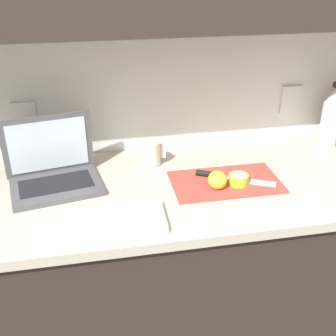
{
  "coord_description": "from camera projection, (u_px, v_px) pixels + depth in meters",
  "views": [
    {
      "loc": [
        -0.57,
        -1.29,
        1.67
      ],
      "look_at": [
        -0.32,
        -0.01,
        0.98
      ],
      "focal_mm": 45.0,
      "sensor_mm": 36.0,
      "label": 1
    }
  ],
  "objects": [
    {
      "name": "knife",
      "position": [
        221.0,
        176.0,
        1.55
      ],
      "size": [
        0.28,
        0.15,
        0.02
      ],
      "rotation": [
        0.0,
        0.0,
        -0.45
      ],
      "color": "silver",
      "rests_on": "cutting_board"
    },
    {
      "name": "bottle_water_clear",
      "position": [
        331.0,
        118.0,
        1.77
      ],
      "size": [
        0.08,
        0.08,
        0.28
      ],
      "color": "silver",
      "rests_on": "counter_unit"
    },
    {
      "name": "counter_unit",
      "position": [
        246.0,
        268.0,
        1.79
      ],
      "size": [
        2.56,
        0.65,
        0.9
      ],
      "color": "#332823",
      "rests_on": "ground_plane"
    },
    {
      "name": "cutting_board",
      "position": [
        226.0,
        182.0,
        1.54
      ],
      "size": [
        0.39,
        0.23,
        0.01
      ],
      "primitive_type": "cube",
      "color": "#D1473D",
      "rests_on": "counter_unit"
    },
    {
      "name": "lemon_half_cut",
      "position": [
        238.0,
        179.0,
        1.51
      ],
      "size": [
        0.07,
        0.07,
        0.04
      ],
      "color": "yellow",
      "rests_on": "cutting_board"
    },
    {
      "name": "dish_towel",
      "position": [
        130.0,
        219.0,
        1.32
      ],
      "size": [
        0.22,
        0.17,
        0.02
      ],
      "primitive_type": "cube",
      "rotation": [
        0.0,
        0.0,
        -0.03
      ],
      "color": "white",
      "rests_on": "counter_unit"
    },
    {
      "name": "measuring_cup",
      "position": [
        151.0,
        153.0,
        1.65
      ],
      "size": [
        0.1,
        0.08,
        0.1
      ],
      "color": "silver",
      "rests_on": "counter_unit"
    },
    {
      "name": "lemon_whole_beside",
      "position": [
        217.0,
        180.0,
        1.48
      ],
      "size": [
        0.07,
        0.07,
        0.07
      ],
      "color": "yellow",
      "rests_on": "cutting_board"
    },
    {
      "name": "laptop",
      "position": [
        53.0,
        169.0,
        1.51
      ],
      "size": [
        0.35,
        0.28,
        0.24
      ],
      "rotation": [
        0.0,
        0.0,
        0.18
      ],
      "color": "#515156",
      "rests_on": "counter_unit"
    }
  ]
}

